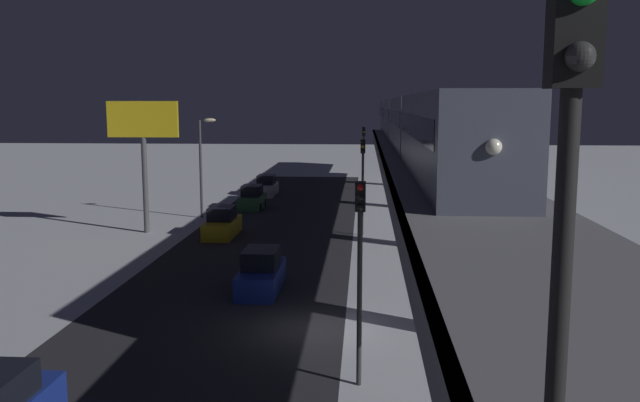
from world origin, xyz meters
The scene contains 14 objects.
ground_plane centered at (0.00, 0.00, 0.00)m, with size 240.00×240.00×0.00m, color silver.
avenue_asphalt centered at (4.26, 0.00, 0.00)m, with size 11.00×109.25×0.01m, color #28282D.
elevated_railway centered at (-5.26, 0.00, 4.94)m, with size 5.00×109.25×5.71m.
subway_train centered at (-5.35, -29.95, 7.49)m, with size 2.94×74.07×3.40m.
rail_signal centered at (-3.49, 19.63, 8.43)m, with size 0.36×0.41×4.00m.
sedan_green centered at (7.46, -29.85, 0.78)m, with size 1.91×4.32×1.97m.
sedan_yellow centered at (7.46, -18.07, 0.80)m, with size 1.80×4.67×1.97m.
sedan_blue centered at (2.86, -5.39, 0.80)m, with size 1.80×4.73×1.97m.
sedan_silver centered at (7.46, -38.00, 0.80)m, with size 1.80×4.57×1.97m.
traffic_light_near centered at (-1.84, 5.04, 4.20)m, with size 0.32×0.44×6.40m.
traffic_light_mid centered at (-1.84, -18.90, 4.20)m, with size 0.32×0.44×6.40m.
traffic_light_far centered at (-1.84, -42.84, 4.20)m, with size 0.32×0.44×6.40m.
commercial_billboard centered at (12.88, -18.91, 6.83)m, with size 4.80×0.36×8.90m.
street_lamp_far centered at (10.33, -25.00, 4.81)m, with size 1.35×0.44×7.65m.
Camera 1 is at (-1.96, 24.71, 8.69)m, focal length 37.17 mm.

